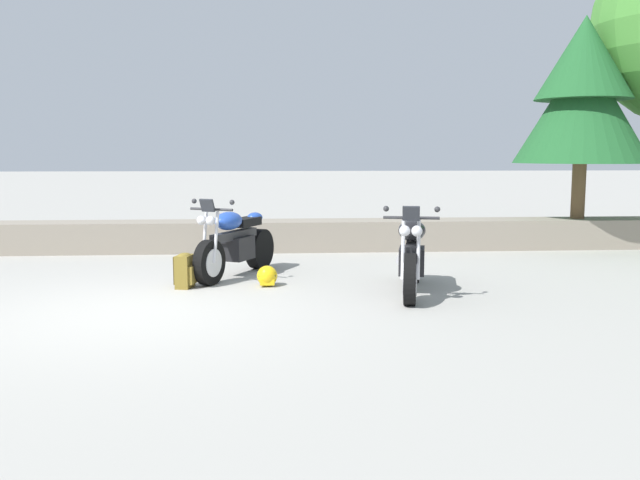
% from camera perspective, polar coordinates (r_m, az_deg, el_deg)
% --- Properties ---
extents(ground_plane, '(120.00, 120.00, 0.00)m').
position_cam_1_polar(ground_plane, '(7.96, -15.05, -5.89)').
color(ground_plane, '#A3A099').
extents(stone_wall, '(36.00, 0.80, 0.55)m').
position_cam_1_polar(stone_wall, '(12.59, -10.95, 0.31)').
color(stone_wall, gray).
rests_on(stone_wall, ground).
extents(motorcycle_blue_near_left, '(1.14, 1.91, 1.18)m').
position_cam_1_polar(motorcycle_blue_near_left, '(9.87, -7.18, -0.29)').
color(motorcycle_blue_near_left, black).
rests_on(motorcycle_blue_near_left, ground).
extents(motorcycle_black_centre, '(0.79, 2.04, 1.18)m').
position_cam_1_polar(motorcycle_black_centre, '(8.72, 7.72, -1.32)').
color(motorcycle_black_centre, black).
rests_on(motorcycle_black_centre, ground).
extents(rider_backpack, '(0.30, 0.33, 0.47)m').
position_cam_1_polar(rider_backpack, '(9.19, -11.29, -2.47)').
color(rider_backpack, brown).
rests_on(rider_backpack, ground).
extents(rider_helmet, '(0.28, 0.28, 0.28)m').
position_cam_1_polar(rider_helmet, '(9.16, -4.47, -3.06)').
color(rider_helmet, yellow).
rests_on(rider_helmet, ground).
extents(pine_tree_far_left, '(2.47, 2.47, 3.75)m').
position_cam_1_polar(pine_tree_far_left, '(13.75, 21.28, 11.46)').
color(pine_tree_far_left, brown).
rests_on(pine_tree_far_left, stone_wall).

